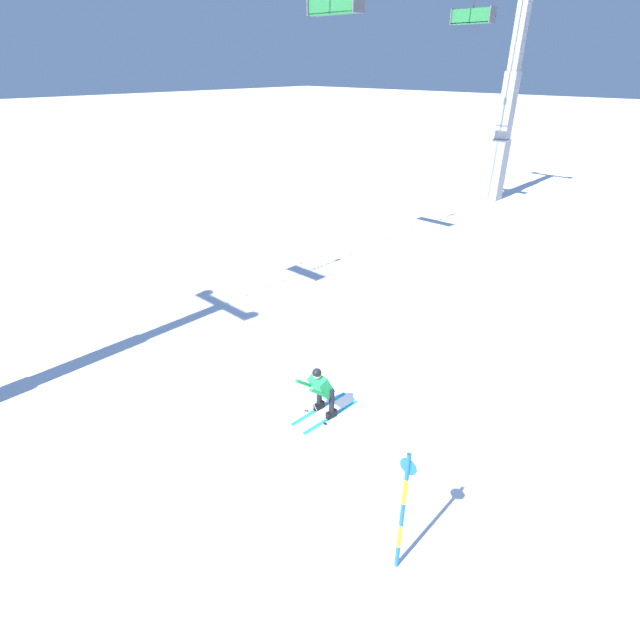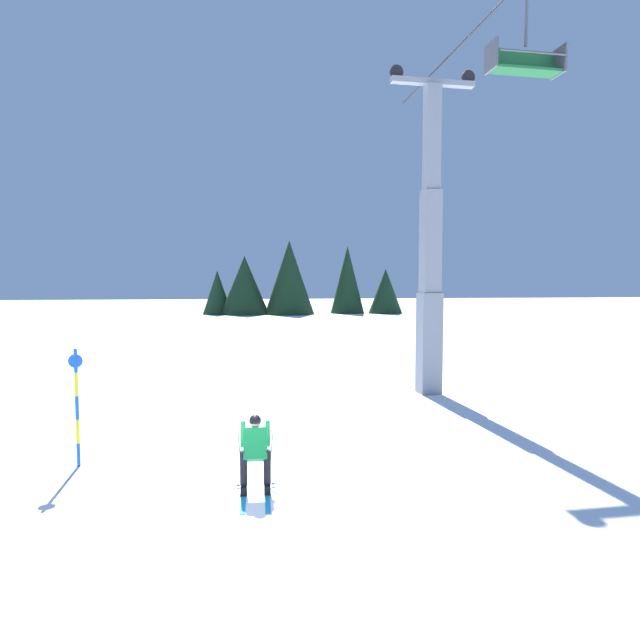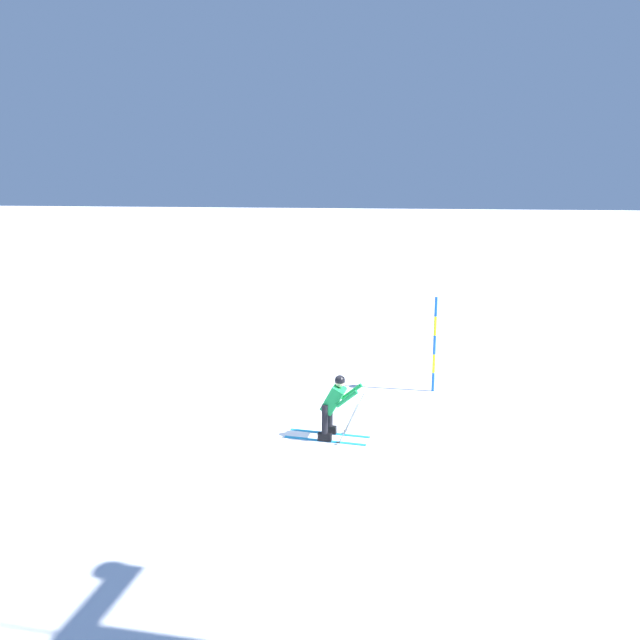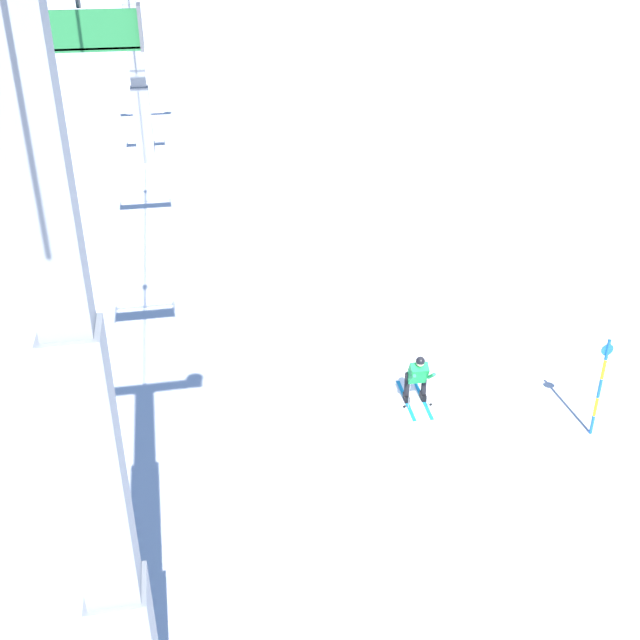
{
  "view_description": "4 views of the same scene",
  "coord_description": "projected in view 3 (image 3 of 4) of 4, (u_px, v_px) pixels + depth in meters",
  "views": [
    {
      "loc": [
        -6.89,
        -5.66,
        7.28
      ],
      "look_at": [
        -0.57,
        0.31,
        2.64
      ],
      "focal_mm": 27.06,
      "sensor_mm": 36.0,
      "label": 1
    },
    {
      "loc": [
        8.98,
        -0.05,
        3.72
      ],
      "look_at": [
        -1.18,
        1.74,
        3.03
      ],
      "focal_mm": 29.68,
      "sensor_mm": 36.0,
      "label": 2
    },
    {
      "loc": [
        -2.62,
        12.54,
        5.14
      ],
      "look_at": [
        -0.2,
        0.76,
        2.57
      ],
      "focal_mm": 35.5,
      "sensor_mm": 36.0,
      "label": 3
    },
    {
      "loc": [
        -14.74,
        5.65,
        10.39
      ],
      "look_at": [
        0.33,
        2.62,
        2.11
      ],
      "focal_mm": 42.56,
      "sensor_mm": 36.0,
      "label": 4
    }
  ],
  "objects": [
    {
      "name": "skier_carving_main",
      "position": [
        334.0,
        403.0,
        12.96
      ],
      "size": [
        1.75,
        0.72,
        1.47
      ],
      "color": "#198CCC",
      "rests_on": "ground_plane"
    },
    {
      "name": "ground_plane",
      "position": [
        318.0,
        429.0,
        13.6
      ],
      "size": [
        260.0,
        260.0,
        0.0
      ],
      "primitive_type": "plane",
      "color": "white"
    },
    {
      "name": "trail_marker_pole",
      "position": [
        435.0,
        341.0,
        15.83
      ],
      "size": [
        0.07,
        0.28,
        2.43
      ],
      "color": "blue",
      "rests_on": "ground_plane"
    }
  ]
}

